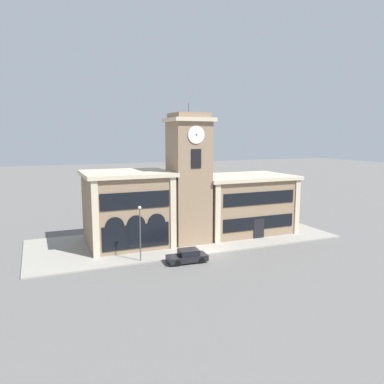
{
  "coord_description": "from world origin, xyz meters",
  "views": [
    {
      "loc": [
        -17.32,
        -36.3,
        13.0
      ],
      "look_at": [
        -0.51,
        3.47,
        6.66
      ],
      "focal_mm": 35.0,
      "sensor_mm": 36.0,
      "label": 1
    }
  ],
  "objects": [
    {
      "name": "sidewalk_kerb",
      "position": [
        0.0,
        7.0,
        0.07
      ],
      "size": [
        38.16,
        14.0,
        0.15
      ],
      "color": "gray",
      "rests_on": "ground_plane"
    },
    {
      "name": "town_hall_left_wing",
      "position": [
        -7.26,
        7.7,
        4.5
      ],
      "size": [
        10.19,
        9.24,
        8.94
      ],
      "color": "#897056",
      "rests_on": "ground_plane"
    },
    {
      "name": "town_hall_right_wing",
      "position": [
        8.8,
        7.71,
        3.96
      ],
      "size": [
        13.26,
        9.24,
        7.86
      ],
      "color": "#897056",
      "rests_on": "ground_plane"
    },
    {
      "name": "parked_car_near",
      "position": [
        -3.06,
        -1.39,
        0.73
      ],
      "size": [
        4.27,
        2.03,
        1.4
      ],
      "rotation": [
        0.0,
        0.0,
        3.09
      ],
      "color": "black",
      "rests_on": "ground_plane"
    },
    {
      "name": "clock_tower",
      "position": [
        0.0,
        5.68,
        7.96
      ],
      "size": [
        5.13,
        5.13,
        17.05
      ],
      "color": "#897056",
      "rests_on": "ground_plane"
    },
    {
      "name": "ground_plane",
      "position": [
        0.0,
        0.0,
        0.0
      ],
      "size": [
        300.0,
        300.0,
        0.0
      ],
      "primitive_type": "plane",
      "color": "#605E5B"
    },
    {
      "name": "street_lamp",
      "position": [
        -7.56,
        0.64,
        3.97
      ],
      "size": [
        0.36,
        0.36,
        5.84
      ],
      "color": "#4C4C51",
      "rests_on": "sidewalk_kerb"
    }
  ]
}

